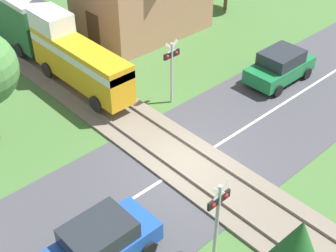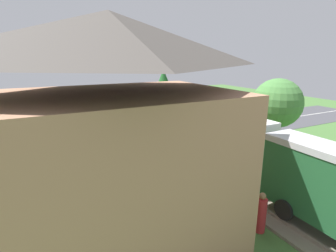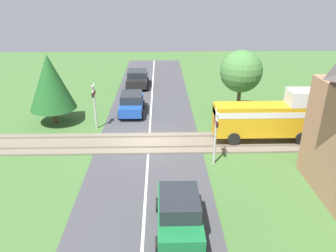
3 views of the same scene
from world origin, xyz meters
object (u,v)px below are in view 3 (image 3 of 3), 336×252
Objects in this scene: car_behind_queue at (137,78)px; crossing_signal_east_approach at (216,130)px; car_far_side at (179,212)px; car_near_crossing at (132,103)px; crossing_signal_west_approach at (94,101)px; train at (330,114)px.

car_behind_queue is 1.18× the size of crossing_signal_east_approach.
crossing_signal_east_approach is (14.79, 5.10, 1.18)m from car_behind_queue.
car_far_side is at bearing -23.05° from crossing_signal_east_approach.
car_far_side reaches higher than car_behind_queue.
car_near_crossing is 1.00× the size of car_behind_queue.
car_near_crossing is at bearing 0.00° from car_behind_queue.
car_behind_queue is 1.18× the size of crossing_signal_west_approach.
car_behind_queue is at bearing -134.62° from train.
car_far_side is 11.48m from crossing_signal_west_approach.
train is 14.89m from crossing_signal_west_approach.
crossing_signal_east_approach reaches higher than car_behind_queue.
car_near_crossing is at bearing -167.48° from car_far_side.
car_near_crossing is 9.35m from crossing_signal_east_approach.
crossing_signal_west_approach is (-2.50, -14.68, 0.15)m from train.
car_behind_queue is (-20.01, -2.88, -0.01)m from car_far_side.
crossing_signal_east_approach is at bearing 156.95° from car_far_side.
train is 7.77m from crossing_signal_east_approach.
crossing_signal_east_approach is at bearing 55.70° from crossing_signal_west_approach.
crossing_signal_west_approach is at bearing -12.78° from car_behind_queue.
crossing_signal_east_approach is at bearing 33.37° from car_near_crossing.
train reaches higher than car_behind_queue.
car_far_side is at bearing 8.19° from car_behind_queue.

